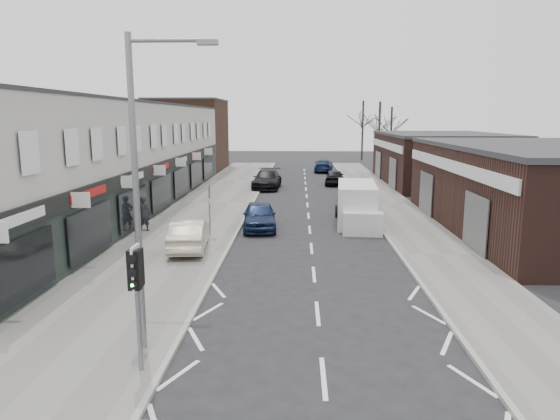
# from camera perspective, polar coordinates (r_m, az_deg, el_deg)

# --- Properties ---
(ground) EXTENTS (160.00, 160.00, 0.00)m
(ground) POSITION_cam_1_polar(r_m,az_deg,el_deg) (14.40, 4.60, -14.69)
(ground) COLOR black
(ground) RESTS_ON ground
(pavement_left) EXTENTS (5.50, 64.00, 0.12)m
(pavement_left) POSITION_cam_1_polar(r_m,az_deg,el_deg) (36.06, -7.64, 0.75)
(pavement_left) COLOR slate
(pavement_left) RESTS_ON ground
(pavement_right) EXTENTS (3.50, 64.00, 0.12)m
(pavement_right) POSITION_cam_1_polar(r_m,az_deg,el_deg) (36.10, 12.31, 0.61)
(pavement_right) COLOR slate
(pavement_right) RESTS_ON ground
(shop_terrace_left) EXTENTS (8.00, 41.00, 7.10)m
(shop_terrace_left) POSITION_cam_1_polar(r_m,az_deg,el_deg) (35.06, -19.47, 5.72)
(shop_terrace_left) COLOR beige
(shop_terrace_left) RESTS_ON ground
(brick_block_far) EXTENTS (8.00, 10.00, 8.00)m
(brick_block_far) POSITION_cam_1_polar(r_m,az_deg,el_deg) (59.46, -10.44, 8.31)
(brick_block_far) COLOR #41291C
(brick_block_far) RESTS_ON ground
(right_unit_near) EXTENTS (10.00, 18.00, 4.50)m
(right_unit_near) POSITION_cam_1_polar(r_m,az_deg,el_deg) (30.28, 27.86, 1.95)
(right_unit_near) COLOR #361D18
(right_unit_near) RESTS_ON ground
(right_unit_far) EXTENTS (10.00, 16.00, 4.50)m
(right_unit_far) POSITION_cam_1_polar(r_m,az_deg,el_deg) (48.96, 17.80, 5.49)
(right_unit_far) COLOR #361D18
(right_unit_far) RESTS_ON ground
(tree_far_a) EXTENTS (3.60, 3.60, 8.00)m
(tree_far_a) POSITION_cam_1_polar(r_m,az_deg,el_deg) (62.07, 11.12, 4.67)
(tree_far_a) COLOR #382D26
(tree_far_a) RESTS_ON ground
(tree_far_b) EXTENTS (3.60, 3.60, 7.50)m
(tree_far_b) POSITION_cam_1_polar(r_m,az_deg,el_deg) (68.38, 12.43, 5.14)
(tree_far_b) COLOR #382D26
(tree_far_b) RESTS_ON ground
(tree_far_c) EXTENTS (3.60, 3.60, 8.50)m
(tree_far_c) POSITION_cam_1_polar(r_m,az_deg,el_deg) (73.84, 9.31, 5.63)
(tree_far_c) COLOR #382D26
(tree_far_c) RESTS_ON ground
(traffic_light) EXTENTS (0.28, 0.60, 3.10)m
(traffic_light) POSITION_cam_1_polar(r_m,az_deg,el_deg) (12.21, -16.10, -7.60)
(traffic_light) COLOR slate
(traffic_light) RESTS_ON pavement_left
(street_lamp) EXTENTS (2.23, 0.22, 8.00)m
(street_lamp) POSITION_cam_1_polar(r_m,az_deg,el_deg) (12.91, -15.46, 3.44)
(street_lamp) COLOR slate
(street_lamp) RESTS_ON pavement_left
(warning_sign) EXTENTS (0.12, 0.80, 2.70)m
(warning_sign) POSITION_cam_1_polar(r_m,az_deg,el_deg) (25.72, -8.01, 1.65)
(warning_sign) COLOR slate
(warning_sign) RESTS_ON pavement_left
(white_van) EXTENTS (2.55, 6.23, 2.36)m
(white_van) POSITION_cam_1_polar(r_m,az_deg,el_deg) (29.24, 8.78, 0.54)
(white_van) COLOR silver
(white_van) RESTS_ON ground
(sedan_on_pavement) EXTENTS (1.95, 4.48, 1.43)m
(sedan_on_pavement) POSITION_cam_1_polar(r_m,az_deg,el_deg) (23.34, -10.32, -2.75)
(sedan_on_pavement) COLOR #C2B49B
(sedan_on_pavement) RESTS_ON pavement_left
(pedestrian) EXTENTS (0.74, 0.52, 1.90)m
(pedestrian) POSITION_cam_1_polar(r_m,az_deg,el_deg) (27.64, -15.33, -0.39)
(pedestrian) COLOR black
(pedestrian) RESTS_ON pavement_left
(parked_car_left_a) EXTENTS (2.14, 4.56, 1.51)m
(parked_car_left_a) POSITION_cam_1_polar(r_m,az_deg,el_deg) (27.76, -2.37, -0.64)
(parked_car_left_a) COLOR #152142
(parked_car_left_a) RESTS_ON ground
(parked_car_left_b) EXTENTS (2.51, 5.67, 1.62)m
(parked_car_left_b) POSITION_cam_1_polar(r_m,az_deg,el_deg) (43.65, -1.49, 3.53)
(parked_car_left_b) COLOR black
(parked_car_left_b) RESTS_ON ground
(parked_car_right_a) EXTENTS (2.01, 5.05, 1.63)m
(parked_car_right_a) POSITION_cam_1_polar(r_m,az_deg,el_deg) (36.45, 8.29, 2.04)
(parked_car_right_a) COLOR silver
(parked_car_right_a) RESTS_ON ground
(parked_car_right_b) EXTENTS (2.04, 4.35, 1.44)m
(parked_car_right_b) POSITION_cam_1_polar(r_m,az_deg,el_deg) (46.40, 6.24, 3.78)
(parked_car_right_b) COLOR black
(parked_car_right_b) RESTS_ON ground
(parked_car_right_c) EXTENTS (2.46, 5.13, 1.44)m
(parked_car_right_c) POSITION_cam_1_polar(r_m,az_deg,el_deg) (57.40, 5.01, 5.09)
(parked_car_right_c) COLOR #152041
(parked_car_right_c) RESTS_ON ground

